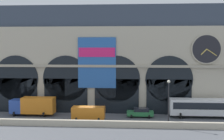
% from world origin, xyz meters
% --- Properties ---
extents(ground_plane, '(200.00, 200.00, 0.00)m').
position_xyz_m(ground_plane, '(0.00, 0.00, 0.00)').
color(ground_plane, '#54565B').
extents(quay_parapet_wall, '(90.00, 0.70, 0.95)m').
position_xyz_m(quay_parapet_wall, '(0.00, -4.34, 0.47)').
color(quay_parapet_wall, '#B2A891').
rests_on(quay_parapet_wall, ground).
extents(station_building, '(47.12, 6.04, 19.12)m').
position_xyz_m(station_building, '(0.03, 7.81, 9.31)').
color(station_building, '#B2A891').
rests_on(station_building, ground).
extents(box_truck_midwest, '(7.50, 2.91, 3.12)m').
position_xyz_m(box_truck_midwest, '(-9.60, 2.33, 1.70)').
color(box_truck_midwest, '#28479E').
rests_on(box_truck_midwest, ground).
extents(van_center, '(5.20, 2.48, 2.20)m').
position_xyz_m(van_center, '(0.35, -0.52, 1.25)').
color(van_center, orange).
rests_on(van_center, ground).
extents(car_mideast, '(4.40, 2.22, 1.55)m').
position_xyz_m(car_mideast, '(8.66, 2.36, 0.80)').
color(car_mideast, '#2D7A42').
rests_on(car_mideast, ground).
extents(bus_east, '(11.00, 3.25, 3.10)m').
position_xyz_m(bus_east, '(18.99, 2.86, 1.78)').
color(bus_east, white).
rests_on(bus_east, ground).
extents(street_lamp_quayside, '(0.44, 0.44, 6.90)m').
position_xyz_m(street_lamp_quayside, '(12.62, -3.54, 4.41)').
color(street_lamp_quayside, black).
rests_on(street_lamp_quayside, ground).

